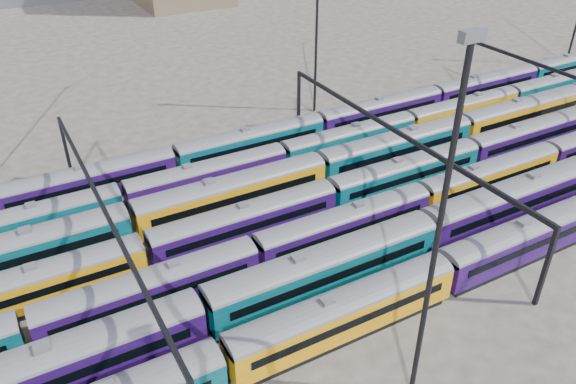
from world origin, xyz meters
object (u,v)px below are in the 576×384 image
rake_1 (202,310)px  rake_0 (344,310)px  mast_2 (438,232)px  rake_2 (345,222)px

rake_1 → rake_0: bearing=-27.6°
rake_1 → mast_2: bearing=-48.2°
rake_1 → rake_2: size_ratio=1.40×
rake_0 → mast_2: size_ratio=3.91×
mast_2 → rake_1: bearing=131.8°
rake_0 → rake_1: rake_1 is taller
rake_0 → rake_2: 12.10m
rake_0 → mast_2: mast_2 is taller
rake_0 → rake_1: bearing=152.4°
rake_2 → mast_2: bearing=-108.4°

